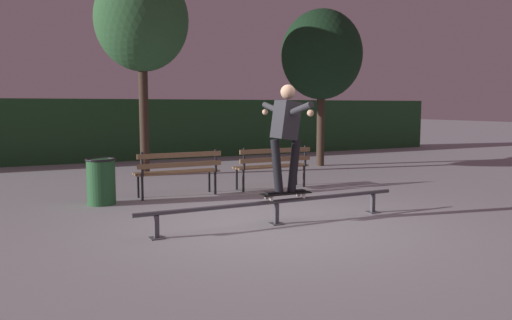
% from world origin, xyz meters
% --- Properties ---
extents(ground_plane, '(90.00, 90.00, 0.00)m').
position_xyz_m(ground_plane, '(0.00, 0.00, 0.00)').
color(ground_plane, '#99999E').
extents(hedge_backdrop, '(24.00, 1.20, 1.91)m').
position_xyz_m(hedge_backdrop, '(0.00, 9.90, 0.95)').
color(hedge_backdrop, '#234C28').
rests_on(hedge_backdrop, ground).
extents(grind_rail, '(4.14, 0.18, 0.36)m').
position_xyz_m(grind_rail, '(0.00, -0.01, 0.28)').
color(grind_rail, '#47474C').
rests_on(grind_rail, ground).
extents(skateboard, '(0.78, 0.21, 0.09)m').
position_xyz_m(skateboard, '(0.15, -0.01, 0.43)').
color(skateboard, black).
rests_on(skateboard, grind_rail).
extents(skateboarder, '(0.62, 1.41, 1.56)m').
position_xyz_m(skateboarder, '(0.15, -0.01, 1.37)').
color(skateboarder, black).
rests_on(skateboarder, skateboard).
extents(park_bench_leftmost, '(1.60, 0.42, 0.88)m').
position_xyz_m(park_bench_leftmost, '(-0.58, 2.72, 0.54)').
color(park_bench_leftmost, black).
rests_on(park_bench_leftmost, ground).
extents(park_bench_left_center, '(1.60, 0.42, 0.88)m').
position_xyz_m(park_bench_left_center, '(1.43, 2.72, 0.54)').
color(park_bench_left_center, black).
rests_on(park_bench_left_center, ground).
extents(tree_far_right, '(2.27, 2.27, 4.38)m').
position_xyz_m(tree_far_right, '(4.58, 5.67, 3.11)').
color(tree_far_right, '#3D2D23').
rests_on(tree_far_right, ground).
extents(tree_behind_benches, '(2.21, 2.21, 4.95)m').
position_xyz_m(tree_behind_benches, '(-0.42, 5.86, 3.71)').
color(tree_behind_benches, '#3D2D23').
rests_on(tree_behind_benches, ground).
extents(trash_can, '(0.52, 0.52, 0.80)m').
position_xyz_m(trash_can, '(-2.00, 2.63, 0.41)').
color(trash_can, '#23562D').
rests_on(trash_can, ground).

